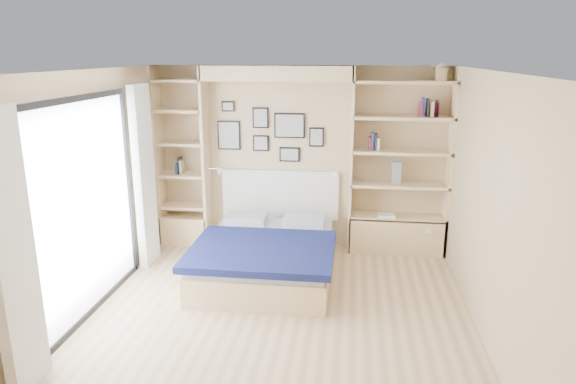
# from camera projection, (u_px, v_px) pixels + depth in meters

# --- Properties ---
(ground) EXTENTS (4.50, 4.50, 0.00)m
(ground) POSITION_uv_depth(u_px,v_px,m) (277.00, 320.00, 5.29)
(ground) COLOR tan
(ground) RESTS_ON ground
(room_shell) EXTENTS (4.50, 4.50, 4.50)m
(room_shell) POSITION_uv_depth(u_px,v_px,m) (264.00, 182.00, 6.51)
(room_shell) COLOR tan
(room_shell) RESTS_ON ground
(bed) EXTENTS (1.65, 2.19, 1.07)m
(bed) POSITION_uv_depth(u_px,v_px,m) (267.00, 255.00, 6.28)
(bed) COLOR beige
(bed) RESTS_ON ground
(photo_gallery) EXTENTS (1.48, 0.02, 0.82)m
(photo_gallery) POSITION_uv_depth(u_px,v_px,m) (268.00, 132.00, 7.05)
(photo_gallery) COLOR black
(photo_gallery) RESTS_ON ground
(reading_lamps) EXTENTS (1.92, 0.12, 0.15)m
(reading_lamps) POSITION_uv_depth(u_px,v_px,m) (277.00, 172.00, 6.95)
(reading_lamps) COLOR silver
(reading_lamps) RESTS_ON ground
(shelf_decor) EXTENTS (3.60, 0.23, 2.03)m
(shelf_decor) POSITION_uv_depth(u_px,v_px,m) (385.00, 129.00, 6.68)
(shelf_decor) COLOR #A51E1E
(shelf_decor) RESTS_ON ground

